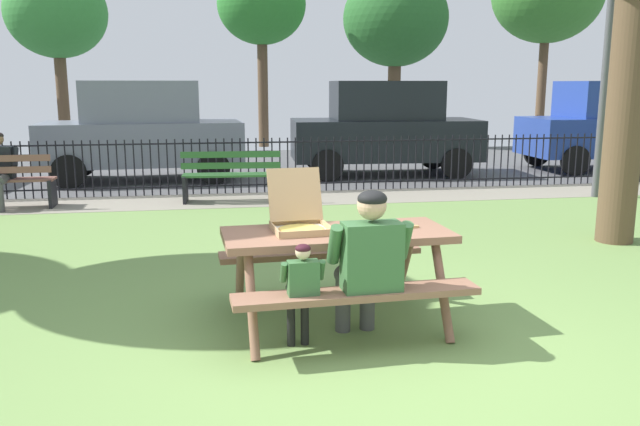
{
  "coord_description": "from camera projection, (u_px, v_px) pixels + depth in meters",
  "views": [
    {
      "loc": [
        -1.2,
        -4.0,
        1.92
      ],
      "look_at": [
        -0.23,
        1.78,
        0.75
      ],
      "focal_mm": 36.41,
      "sensor_mm": 36.0,
      "label": 1
    }
  ],
  "objects": [
    {
      "name": "ground",
      "position": [
        345.0,
        291.0,
        6.14
      ],
      "size": [
        28.0,
        11.51,
        0.02
      ],
      "primitive_type": "cube",
      "color": "#6F934D"
    },
    {
      "name": "cobblestone_walkway",
      "position": [
        285.0,
        199.0,
        11.03
      ],
      "size": [
        28.0,
        1.4,
        0.01
      ],
      "primitive_type": "cube",
      "color": "gray"
    },
    {
      "name": "street_asphalt",
      "position": [
        263.0,
        167.0,
        15.34
      ],
      "size": [
        28.0,
        7.52,
        0.01
      ],
      "primitive_type": "cube",
      "color": "#515154"
    },
    {
      "name": "picnic_table_foreground",
      "position": [
        337.0,
        252.0,
        5.19
      ],
      "size": [
        1.88,
        1.57,
        0.79
      ],
      "color": "#8C604A",
      "rests_on": "ground"
    },
    {
      "name": "pizza_box_open",
      "position": [
        299.0,
        219.0,
        5.19
      ],
      "size": [
        0.48,
        0.57,
        0.47
      ],
      "color": "tan",
      "rests_on": "picnic_table_foreground"
    },
    {
      "name": "pizza_slice_on_table",
      "position": [
        404.0,
        226.0,
        5.32
      ],
      "size": [
        0.22,
        0.24,
        0.02
      ],
      "color": "#E5BF55",
      "rests_on": "picnic_table_foreground"
    },
    {
      "name": "adult_at_table",
      "position": [
        368.0,
        260.0,
        4.72
      ],
      "size": [
        0.62,
        0.61,
        1.19
      ],
      "color": "#4A4A4A",
      "rests_on": "ground"
    },
    {
      "name": "child_at_table",
      "position": [
        302.0,
        286.0,
        4.62
      ],
      "size": [
        0.32,
        0.31,
        0.83
      ],
      "color": "black",
      "rests_on": "ground"
    },
    {
      "name": "iron_fence_streetside",
      "position": [
        280.0,
        165.0,
        11.6
      ],
      "size": [
        22.05,
        0.03,
        0.98
      ],
      "color": "black",
      "rests_on": "ground"
    },
    {
      "name": "park_bench_left",
      "position": [
        0.0,
        182.0,
        10.09
      ],
      "size": [
        1.61,
        0.48,
        0.85
      ],
      "color": "brown",
      "rests_on": "ground"
    },
    {
      "name": "park_bench_center",
      "position": [
        232.0,
        177.0,
        10.67
      ],
      "size": [
        1.62,
        0.56,
        0.85
      ],
      "color": "#2D602D",
      "rests_on": "ground"
    },
    {
      "name": "lamp_post_walkway",
      "position": [
        609.0,
        30.0,
        10.69
      ],
      "size": [
        0.28,
        0.28,
        4.65
      ],
      "color": "#4C4C51",
      "rests_on": "ground"
    },
    {
      "name": "parked_car_left",
      "position": [
        143.0,
        130.0,
        12.95
      ],
      "size": [
        3.99,
        2.01,
        1.98
      ],
      "color": "slate",
      "rests_on": "ground"
    },
    {
      "name": "parked_car_center",
      "position": [
        385.0,
        127.0,
        13.76
      ],
      "size": [
        3.99,
        2.01,
        1.98
      ],
      "color": "black",
      "rests_on": "ground"
    },
    {
      "name": "parked_car_right",
      "position": [
        612.0,
        125.0,
        14.62
      ],
      "size": [
        3.93,
        1.88,
        1.98
      ],
      "color": "navy",
      "rests_on": "ground"
    },
    {
      "name": "far_tree_midleft",
      "position": [
        56.0,
        14.0,
        18.5
      ],
      "size": [
        2.84,
        2.84,
        5.19
      ],
      "color": "brown",
      "rests_on": "ground"
    },
    {
      "name": "far_tree_center",
      "position": [
        262.0,
        6.0,
        19.39
      ],
      "size": [
        2.66,
        2.66,
        5.46
      ],
      "color": "brown",
      "rests_on": "ground"
    },
    {
      "name": "far_tree_midright",
      "position": [
        396.0,
        20.0,
        20.13
      ],
      "size": [
        3.27,
        3.27,
        5.38
      ],
      "color": "brown",
      "rests_on": "ground"
    }
  ]
}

